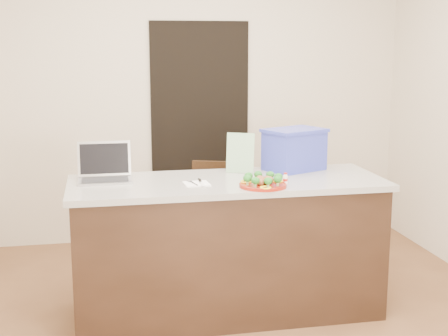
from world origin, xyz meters
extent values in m
plane|color=brown|center=(0.00, 0.00, 0.00)|extent=(4.00, 4.00, 0.00)
plane|color=beige|center=(0.00, 2.00, 1.35)|extent=(4.00, 0.00, 4.00)
plane|color=beige|center=(0.00, -2.00, 1.35)|extent=(4.00, 0.00, 4.00)
cube|color=black|center=(0.10, 1.98, 1.00)|extent=(0.90, 0.02, 2.00)
cube|color=black|center=(0.00, 0.25, 0.44)|extent=(2.00, 0.70, 0.88)
cube|color=beige|center=(0.00, 0.25, 0.90)|extent=(2.06, 0.76, 0.04)
cylinder|color=maroon|center=(0.18, 0.01, 0.93)|extent=(0.30, 0.30, 0.02)
torus|color=maroon|center=(0.18, 0.01, 0.94)|extent=(0.30, 0.30, 0.01)
sphere|color=brown|center=(0.18, 0.01, 0.96)|extent=(0.04, 0.04, 0.04)
sphere|color=brown|center=(0.20, -0.02, 0.96)|extent=(0.04, 0.04, 0.04)
sphere|color=brown|center=(0.21, 0.01, 0.96)|extent=(0.04, 0.04, 0.04)
sphere|color=brown|center=(0.21, 0.03, 0.96)|extent=(0.04, 0.04, 0.04)
sphere|color=brown|center=(0.19, 0.05, 0.96)|extent=(0.04, 0.04, 0.04)
sphere|color=brown|center=(0.16, 0.04, 0.96)|extent=(0.04, 0.04, 0.04)
sphere|color=brown|center=(0.14, 0.03, 0.96)|extent=(0.04, 0.04, 0.04)
sphere|color=brown|center=(0.14, 0.00, 0.96)|extent=(0.04, 0.04, 0.04)
sphere|color=brown|center=(0.15, -0.02, 0.96)|extent=(0.04, 0.04, 0.04)
ellipsoid|color=#165516|center=(0.10, 0.08, 0.98)|extent=(0.05, 0.05, 0.04)
ellipsoid|color=#165516|center=(0.07, 0.00, 0.98)|extent=(0.05, 0.05, 0.04)
ellipsoid|color=#165516|center=(0.11, -0.07, 0.98)|extent=(0.05, 0.05, 0.04)
ellipsoid|color=#165516|center=(0.18, -0.09, 0.98)|extent=(0.05, 0.05, 0.04)
ellipsoid|color=#165516|center=(0.25, -0.06, 0.98)|extent=(0.05, 0.05, 0.04)
ellipsoid|color=#165516|center=(0.28, 0.02, 0.98)|extent=(0.05, 0.05, 0.04)
ellipsoid|color=#165516|center=(0.24, 0.09, 0.98)|extent=(0.05, 0.05, 0.04)
ellipsoid|color=#165516|center=(0.17, 0.11, 0.98)|extent=(0.05, 0.05, 0.04)
torus|color=yellow|center=(0.08, 0.08, 0.94)|extent=(0.07, 0.07, 0.01)
torus|color=yellow|center=(0.16, -0.11, 0.94)|extent=(0.07, 0.07, 0.01)
torus|color=yellow|center=(0.28, 0.05, 0.94)|extent=(0.07, 0.07, 0.01)
cube|color=white|center=(-0.22, 0.17, 0.92)|extent=(0.16, 0.16, 0.01)
cube|color=silver|center=(-0.24, 0.15, 0.93)|extent=(0.04, 0.12, 0.00)
cube|color=silver|center=(-0.24, 0.21, 0.93)|extent=(0.04, 0.05, 0.00)
cube|color=white|center=(-0.19, 0.12, 0.93)|extent=(0.03, 0.10, 0.01)
cube|color=silver|center=(-0.19, 0.22, 0.93)|extent=(0.02, 0.12, 0.00)
cylinder|color=white|center=(0.34, 0.08, 0.94)|extent=(0.03, 0.03, 0.05)
cylinder|color=white|center=(0.34, 0.08, 0.97)|extent=(0.02, 0.02, 0.01)
cylinder|color=#AC1A12|center=(0.34, 0.08, 0.98)|extent=(0.02, 0.02, 0.01)
cylinder|color=#AC1A12|center=(0.34, 0.08, 0.94)|extent=(0.03, 0.03, 0.02)
cube|color=#A2A1A6|center=(-0.79, 0.35, 0.93)|extent=(0.35, 0.24, 0.02)
cube|color=#A2A1A6|center=(-0.79, 0.47, 1.05)|extent=(0.35, 0.06, 0.23)
cube|color=black|center=(-0.79, 0.47, 1.05)|extent=(0.32, 0.05, 0.20)
cube|color=#242426|center=(-0.79, 0.34, 0.94)|extent=(0.30, 0.17, 0.00)
cube|color=silver|center=(0.13, 0.46, 1.06)|extent=(0.19, 0.12, 0.27)
cube|color=#2F39AB|center=(0.53, 0.49, 1.06)|extent=(0.46, 0.40, 0.27)
cube|color=#2F39AB|center=(0.53, 0.49, 1.20)|extent=(0.49, 0.43, 0.02)
cube|color=#341F0F|center=(0.11, 1.10, 0.40)|extent=(0.48, 0.48, 0.04)
cube|color=#341F0F|center=(0.11, 1.27, 0.64)|extent=(0.37, 0.16, 0.43)
cylinder|color=#341F0F|center=(-0.05, 0.93, 0.20)|extent=(0.03, 0.03, 0.40)
cylinder|color=#341F0F|center=(0.27, 0.93, 0.20)|extent=(0.03, 0.03, 0.40)
cylinder|color=#341F0F|center=(-0.05, 1.26, 0.20)|extent=(0.03, 0.03, 0.40)
cylinder|color=#341F0F|center=(0.27, 1.26, 0.20)|extent=(0.03, 0.03, 0.40)
camera|label=1|loc=(-0.81, -3.66, 1.79)|focal=50.00mm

